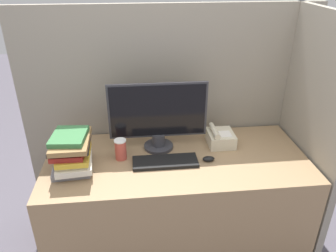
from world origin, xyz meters
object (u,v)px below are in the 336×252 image
(monitor, at_px, (158,117))
(book_stack, at_px, (72,152))
(keyboard, at_px, (165,162))
(mouse, at_px, (209,159))
(coffee_cup, at_px, (121,149))
(desk_telephone, at_px, (220,138))

(monitor, xyz_separation_m, book_stack, (-0.52, -0.19, -0.10))
(keyboard, distance_m, mouse, 0.27)
(monitor, distance_m, coffee_cup, 0.31)
(coffee_cup, bearing_deg, monitor, 24.41)
(mouse, distance_m, coffee_cup, 0.54)
(coffee_cup, xyz_separation_m, book_stack, (-0.28, -0.08, 0.05))
(coffee_cup, distance_m, book_stack, 0.29)
(mouse, bearing_deg, keyboard, 178.97)
(coffee_cup, bearing_deg, mouse, -9.27)
(keyboard, relative_size, mouse, 5.28)
(monitor, bearing_deg, keyboard, -82.64)
(coffee_cup, bearing_deg, desk_telephone, 9.60)
(coffee_cup, bearing_deg, keyboard, -17.13)
(book_stack, bearing_deg, mouse, -0.22)
(mouse, height_order, coffee_cup, coffee_cup)
(monitor, xyz_separation_m, desk_telephone, (0.41, 0.00, -0.17))
(monitor, bearing_deg, book_stack, -159.42)
(mouse, xyz_separation_m, desk_telephone, (0.12, 0.20, 0.03))
(desk_telephone, bearing_deg, coffee_cup, -170.40)
(mouse, bearing_deg, book_stack, 179.78)
(keyboard, distance_m, coffee_cup, 0.29)
(monitor, bearing_deg, coffee_cup, -155.59)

